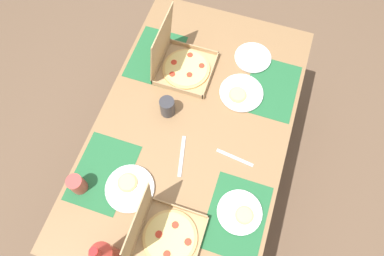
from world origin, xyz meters
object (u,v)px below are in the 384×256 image
at_px(plate_near_left, 253,58).
at_px(soda_bottle, 106,256).
at_px(plate_far_right, 241,93).
at_px(cup_red, 167,107).
at_px(plate_middle, 240,213).
at_px(cup_clear_right, 77,184).
at_px(plate_near_right, 130,188).
at_px(pizza_box_corner_left, 163,234).
at_px(pizza_box_corner_right, 181,63).

bearing_deg(plate_near_left, soda_bottle, 165.09).
xyz_separation_m(plate_far_right, cup_red, (-0.22, 0.33, 0.04)).
bearing_deg(plate_middle, cup_clear_right, 99.16).
relative_size(plate_near_right, soda_bottle, 0.71).
xyz_separation_m(pizza_box_corner_left, plate_middle, (0.20, -0.29, -0.04)).
distance_m(plate_near_left, cup_red, 0.57).
relative_size(pizza_box_corner_left, soda_bottle, 0.96).
height_order(pizza_box_corner_left, plate_middle, pizza_box_corner_left).
relative_size(pizza_box_corner_right, soda_bottle, 1.01).
xyz_separation_m(plate_near_left, soda_bottle, (-1.19, 0.32, 0.12)).
relative_size(plate_near_right, plate_near_left, 1.13).
relative_size(pizza_box_corner_left, cup_red, 2.89).
distance_m(pizza_box_corner_left, plate_near_right, 0.27).
relative_size(plate_near_right, cup_clear_right, 2.13).
xyz_separation_m(plate_near_right, plate_far_right, (0.65, -0.36, 0.00)).
bearing_deg(plate_middle, cup_red, 51.70).
bearing_deg(plate_far_right, pizza_box_corner_left, 170.42).
height_order(plate_middle, cup_clear_right, cup_clear_right).
relative_size(pizza_box_corner_right, cup_clear_right, 3.04).
bearing_deg(pizza_box_corner_left, soda_bottle, 131.07).
bearing_deg(pizza_box_corner_right, plate_middle, -142.22).
xyz_separation_m(plate_near_right, plate_middle, (0.05, -0.52, 0.00)).
height_order(plate_far_right, cup_red, cup_red).
distance_m(plate_near_right, plate_middle, 0.52).
xyz_separation_m(pizza_box_corner_right, plate_near_left, (0.18, -0.35, -0.04)).
height_order(plate_near_left, soda_bottle, soda_bottle).
xyz_separation_m(plate_middle, plate_far_right, (0.60, 0.16, 0.00)).
bearing_deg(pizza_box_corner_right, cup_clear_right, 163.31).
distance_m(soda_bottle, cup_red, 0.74).
bearing_deg(plate_near_right, plate_middle, -84.31).
bearing_deg(plate_middle, soda_bottle, 127.19).
distance_m(pizza_box_corner_left, plate_near_left, 1.05).
xyz_separation_m(plate_near_right, cup_red, (0.43, -0.03, 0.04)).
distance_m(pizza_box_corner_left, soda_bottle, 0.25).
bearing_deg(plate_near_left, cup_red, 143.90).
bearing_deg(soda_bottle, plate_near_right, 8.61).
relative_size(plate_near_left, cup_red, 1.88).
distance_m(cup_clear_right, cup_red, 0.56).
distance_m(pizza_box_corner_right, soda_bottle, 1.01).
relative_size(soda_bottle, cup_red, 3.02).
relative_size(pizza_box_corner_right, plate_near_right, 1.43).
distance_m(plate_near_left, cup_clear_right, 1.12).
xyz_separation_m(pizza_box_corner_left, plate_far_right, (0.80, -0.14, -0.04)).
relative_size(pizza_box_corner_left, plate_near_right, 1.35).
height_order(plate_near_right, cup_clear_right, cup_clear_right).
bearing_deg(plate_near_left, cup_clear_right, 148.53).
height_order(pizza_box_corner_right, plate_near_left, pizza_box_corner_right).
height_order(plate_middle, plate_far_right, same).
bearing_deg(plate_middle, plate_near_left, 10.26).
distance_m(pizza_box_corner_right, pizza_box_corner_left, 0.88).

